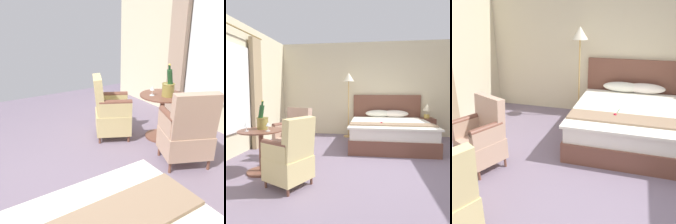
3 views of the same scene
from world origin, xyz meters
The scene contains 5 objects.
ground_plane centered at (0.00, 0.00, 0.00)m, with size 7.41×7.41×0.00m, color slate.
wall_headboard_side centered at (0.00, 2.99, 1.39)m, with size 6.03×0.12×2.77m.
bed centered at (0.23, 1.84, 0.33)m, with size 1.94×2.27×1.21m.
floor_lamp_brass centered at (-0.86, 2.58, 1.55)m, with size 0.32×0.32×1.85m.
armchair_by_window centered at (-1.71, 0.31, 0.45)m, with size 0.73×0.71×1.01m.
Camera 3 is at (0.26, -2.36, 2.00)m, focal length 40.00 mm.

